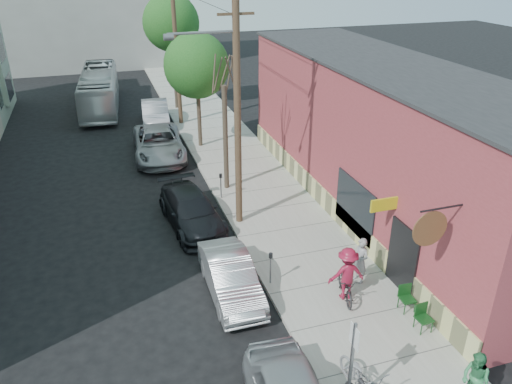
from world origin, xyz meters
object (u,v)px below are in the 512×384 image
object	(u,v)px
patron_green	(476,379)
cyclist	(347,274)
bus	(99,90)
parking_meter_far	(221,182)
tree_bare	(225,139)
patio_chair_a	(407,299)
car_3	(158,143)
tree_leafy_mid	(197,66)
patio_chair_b	(424,319)
parked_bike_b	(363,379)
car_2	(191,211)
parking_meter_near	(271,263)
utility_pole_near	(236,104)
car_4	(155,114)
car_1	(231,277)
tree_leafy_far	(171,23)
patron_grey	(360,261)
sign_post	(352,359)

from	to	relation	value
patron_green	cyclist	distance (m)	5.10
bus	parking_meter_far	bearing A→B (deg)	-70.40
tree_bare	patio_chair_a	xyz separation A→B (m)	(3.22, -10.94, -2.13)
tree_bare	car_3	bearing A→B (deg)	115.42
parking_meter_far	tree_leafy_mid	world-z (taller)	tree_leafy_mid
patio_chair_b	cyclist	size ratio (longest dim) A/B	0.46
parked_bike_b	car_2	distance (m)	10.87
parking_meter_near	utility_pole_near	xyz separation A→B (m)	(0.14, 4.71, 4.43)
patio_chair_b	car_4	world-z (taller)	car_4
parking_meter_far	car_1	distance (m)	7.24
patio_chair_a	car_2	world-z (taller)	car_2
patio_chair_b	parking_meter_near	bearing A→B (deg)	130.43
utility_pole_near	patio_chair_b	distance (m)	10.38
tree_leafy_far	car_2	xyz separation A→B (m)	(-2.35, -17.67, -5.50)
patio_chair_a	car_2	size ratio (longest dim) A/B	0.18
patron_grey	bus	world-z (taller)	bus
tree_leafy_mid	car_2	distance (m)	10.42
cyclist	car_4	bearing A→B (deg)	-74.18
parking_meter_far	parked_bike_b	xyz separation A→B (m)	(0.70, -12.52, -0.30)
tree_leafy_far	car_1	xyz separation A→B (m)	(-2.00, -22.82, -5.52)
tree_leafy_far	bus	size ratio (longest dim) A/B	0.77
patio_chair_a	car_3	size ratio (longest dim) A/B	0.15
patron_grey	patron_green	xyz separation A→B (m)	(0.25, -5.65, -0.07)
car_1	car_3	bearing A→B (deg)	92.89
parking_meter_near	car_1	bearing A→B (deg)	178.83
sign_post	tree_bare	world-z (taller)	tree_bare
patron_green	tree_leafy_far	bearing A→B (deg)	179.89
sign_post	car_3	size ratio (longest dim) A/B	0.47
utility_pole_near	patio_chair_b	bearing A→B (deg)	-67.10
patron_green	car_2	xyz separation A→B (m)	(-5.10, 11.67, -0.22)
utility_pole_near	car_1	bearing A→B (deg)	-108.78
utility_pole_near	bus	size ratio (longest dim) A/B	0.96
car_3	car_4	bearing A→B (deg)	87.27
patio_chair_b	car_3	size ratio (longest dim) A/B	0.15
cyclist	car_3	bearing A→B (deg)	-68.38
bus	parking_meter_near	bearing A→B (deg)	-74.68
tree_bare	patio_chair_a	world-z (taller)	tree_bare
patio_chair_b	car_1	world-z (taller)	car_1
patron_green	sign_post	bearing A→B (deg)	-109.49
utility_pole_near	car_1	size ratio (longest dim) A/B	2.33
patron_green	car_4	size ratio (longest dim) A/B	0.32
patron_grey	car_4	bearing A→B (deg)	176.56
parking_meter_near	patio_chair_b	world-z (taller)	parking_meter_near
patron_green	car_1	size ratio (longest dim) A/B	0.37
tree_leafy_mid	patron_green	world-z (taller)	tree_leafy_mid
patio_chair_a	car_2	xyz separation A→B (m)	(-5.57, 7.94, 0.14)
patron_grey	parking_meter_near	bearing A→B (deg)	-121.50
parking_meter_near	tree_bare	bearing A→B (deg)	86.15
tree_bare	patron_green	size ratio (longest dim) A/B	3.25
patio_chair_a	tree_leafy_far	bearing A→B (deg)	100.79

